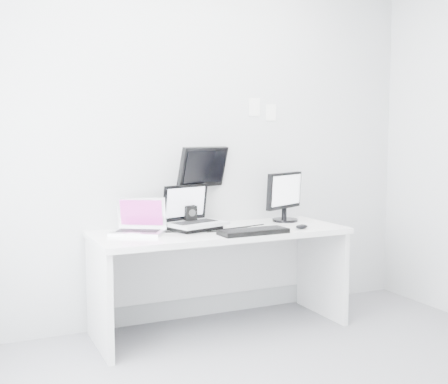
{
  "coord_description": "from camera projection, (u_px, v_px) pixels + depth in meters",
  "views": [
    {
      "loc": [
        -1.63,
        -2.35,
        1.39
      ],
      "look_at": [
        0.02,
        1.23,
        1.0
      ],
      "focal_mm": 45.15,
      "sensor_mm": 36.0,
      "label": 1
    }
  ],
  "objects": [
    {
      "name": "mouse",
      "position": [
        302.0,
        227.0,
        4.02
      ],
      "size": [
        0.11,
        0.09,
        0.03
      ],
      "primitive_type": "ellipsoid",
      "rotation": [
        0.0,
        0.0,
        0.21
      ],
      "color": "black",
      "rests_on": "desk"
    },
    {
      "name": "back_wall",
      "position": [
        201.0,
        142.0,
        4.25
      ],
      "size": [
        3.6,
        0.0,
        3.6
      ],
      "primitive_type": "plane",
      "rotation": [
        1.57,
        0.0,
        0.0
      ],
      "color": "#B3B5B7",
      "rests_on": "ground"
    },
    {
      "name": "dell_laptop",
      "position": [
        196.0,
        207.0,
        3.97
      ],
      "size": [
        0.46,
        0.41,
        0.33
      ],
      "primitive_type": "cube",
      "rotation": [
        0.0,
        0.0,
        0.3
      ],
      "color": "silver",
      "rests_on": "desk"
    },
    {
      "name": "rear_monitor",
      "position": [
        201.0,
        185.0,
        4.18
      ],
      "size": [
        0.47,
        0.31,
        0.6
      ],
      "primitive_type": "cube",
      "rotation": [
        0.0,
        0.0,
        0.38
      ],
      "color": "black",
      "rests_on": "desk"
    },
    {
      "name": "macbook",
      "position": [
        137.0,
        215.0,
        3.79
      ],
      "size": [
        0.43,
        0.4,
        0.26
      ],
      "primitive_type": "cube",
      "rotation": [
        0.0,
        0.0,
        -0.57
      ],
      "color": "silver",
      "rests_on": "desk"
    },
    {
      "name": "samsung_monitor",
      "position": [
        285.0,
        196.0,
        4.37
      ],
      "size": [
        0.47,
        0.37,
        0.4
      ],
      "primitive_type": "cube",
      "rotation": [
        0.0,
        0.0,
        0.47
      ],
      "color": "black",
      "rests_on": "desk"
    },
    {
      "name": "desk",
      "position": [
        220.0,
        280.0,
        4.03
      ],
      "size": [
        1.8,
        0.7,
        0.73
      ],
      "primitive_type": "cube",
      "color": "white",
      "rests_on": "ground"
    },
    {
      "name": "speaker",
      "position": [
        190.0,
        217.0,
        4.08
      ],
      "size": [
        0.1,
        0.1,
        0.16
      ],
      "primitive_type": "cube",
      "rotation": [
        0.0,
        0.0,
        0.32
      ],
      "color": "black",
      "rests_on": "desk"
    },
    {
      "name": "wall_note_0",
      "position": [
        254.0,
        107.0,
        4.41
      ],
      "size": [
        0.1,
        0.0,
        0.14
      ],
      "primitive_type": "cube",
      "color": "white",
      "rests_on": "back_wall"
    },
    {
      "name": "wall_note_1",
      "position": [
        271.0,
        112.0,
        4.47
      ],
      "size": [
        0.09,
        0.0,
        0.13
      ],
      "primitive_type": "cube",
      "color": "white",
      "rests_on": "back_wall"
    },
    {
      "name": "keyboard",
      "position": [
        253.0,
        232.0,
        3.82
      ],
      "size": [
        0.49,
        0.19,
        0.03
      ],
      "primitive_type": "cube",
      "rotation": [
        0.0,
        0.0,
        0.03
      ],
      "color": "black",
      "rests_on": "desk"
    }
  ]
}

